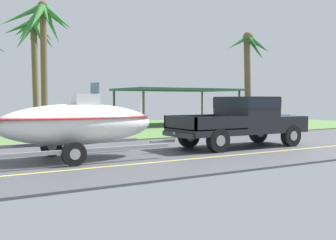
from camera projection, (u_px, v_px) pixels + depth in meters
The scene contains 8 objects.
ground at pixel (145, 131), 22.62m from camera, with size 36.00×22.00×0.11m.
pickup_truck_towing at pixel (245, 119), 15.15m from camera, with size 5.47×2.03×1.86m.
boat_on_trailer at pixel (77, 124), 11.81m from camera, with size 5.93×2.42×2.25m.
parked_sedan_near at pixel (247, 118), 23.30m from camera, with size 4.80×1.92×1.38m.
carport_awning at pixel (177, 90), 27.46m from camera, with size 7.83×4.77×2.49m.
palm_tree_near_left at pixel (249, 59), 25.57m from camera, with size 3.20×2.76×6.02m.
palm_tree_near_right at pixel (42, 29), 19.51m from camera, with size 3.46×3.20×6.50m.
palm_tree_far_left at pixel (34, 42), 22.13m from camera, with size 2.87×3.00×6.31m.
Camera 1 is at (-10.55, -11.61, 1.74)m, focal length 43.51 mm.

